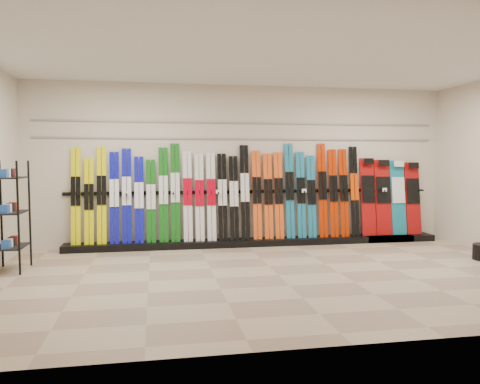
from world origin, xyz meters
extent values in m
plane|color=gray|center=(0.00, 0.00, 0.00)|extent=(8.00, 8.00, 0.00)
plane|color=beige|center=(0.00, 2.50, 1.50)|extent=(8.00, 0.00, 8.00)
plane|color=silver|center=(0.00, 0.00, 3.00)|extent=(8.00, 8.00, 0.00)
cube|color=black|center=(0.22, 2.28, 0.06)|extent=(8.00, 0.40, 0.12)
cube|color=#EDE907|center=(-3.05, 2.35, 0.97)|extent=(0.17, 0.25, 1.70)
cube|color=#EDE907|center=(-2.83, 2.33, 0.88)|extent=(0.17, 0.22, 1.52)
cube|color=#EDE907|center=(-2.61, 2.35, 0.98)|extent=(0.17, 0.25, 1.72)
cube|color=#0E13AF|center=(-2.40, 2.34, 0.93)|extent=(0.17, 0.24, 1.63)
cube|color=#0E13AF|center=(-2.18, 2.35, 0.96)|extent=(0.17, 0.25, 1.69)
cube|color=#0E13AF|center=(-1.97, 2.34, 0.89)|extent=(0.17, 0.23, 1.55)
cube|color=#116114|center=(-1.75, 2.33, 0.86)|extent=(0.17, 0.22, 1.49)
cube|color=#116114|center=(-1.53, 2.35, 0.97)|extent=(0.17, 0.25, 1.71)
cube|color=#116114|center=(-1.32, 2.35, 1.01)|extent=(0.17, 0.26, 1.79)
cube|color=silver|center=(-1.09, 2.34, 0.94)|extent=(0.17, 0.24, 1.64)
cube|color=silver|center=(-0.88, 2.34, 0.92)|extent=(0.17, 0.23, 1.60)
cube|color=silver|center=(-0.66, 2.34, 0.93)|extent=(0.17, 0.24, 1.62)
cube|color=black|center=(-0.45, 2.34, 0.92)|extent=(0.17, 0.23, 1.60)
cube|color=black|center=(-0.24, 2.34, 0.90)|extent=(0.17, 0.23, 1.56)
cube|color=black|center=(-0.02, 2.35, 1.00)|extent=(0.17, 0.26, 1.76)
cube|color=#EF5418|center=(0.20, 2.34, 0.95)|extent=(0.17, 0.24, 1.66)
cube|color=#EF5418|center=(0.42, 2.34, 0.92)|extent=(0.17, 0.24, 1.61)
cube|color=#EF5418|center=(0.63, 2.34, 0.93)|extent=(0.17, 0.24, 1.63)
cube|color=#18698E|center=(0.85, 2.35, 1.02)|extent=(0.17, 0.26, 1.80)
cube|color=#18698E|center=(1.07, 2.34, 0.94)|extent=(0.17, 0.24, 1.64)
cube|color=#18698E|center=(1.28, 2.34, 0.90)|extent=(0.17, 0.23, 1.57)
cube|color=#B22200|center=(1.50, 2.35, 1.02)|extent=(0.17, 0.26, 1.80)
cube|color=#B22200|center=(1.72, 2.35, 0.96)|extent=(0.17, 0.25, 1.69)
cube|color=#B22200|center=(1.94, 2.35, 0.97)|extent=(0.17, 0.25, 1.70)
cube|color=black|center=(2.16, 2.35, 0.99)|extent=(0.17, 0.25, 1.75)
cube|color=#990C0C|center=(2.45, 2.36, 0.88)|extent=(0.29, 0.23, 1.52)
cube|color=#990C0C|center=(2.77, 2.35, 0.86)|extent=(0.32, 0.23, 1.49)
cube|color=#14728C|center=(3.09, 2.35, 0.85)|extent=(0.30, 0.23, 1.47)
cube|color=#990C0C|center=(3.41, 2.35, 0.84)|extent=(0.31, 0.22, 1.43)
cube|color=black|center=(-3.75, 0.96, 0.80)|extent=(0.40, 0.60, 1.60)
cube|color=gray|center=(0.00, 2.48, 2.00)|extent=(7.60, 0.02, 0.03)
cube|color=gray|center=(0.00, 2.48, 2.30)|extent=(7.60, 0.02, 0.03)
camera|label=1|loc=(-1.68, -6.22, 1.61)|focal=35.00mm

